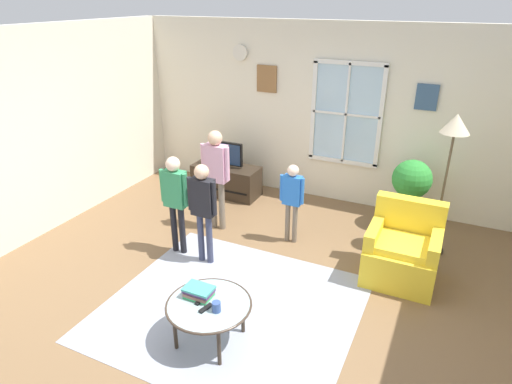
% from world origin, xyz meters
% --- Properties ---
extents(ground_plane, '(6.58, 6.07, 0.02)m').
position_xyz_m(ground_plane, '(0.00, 0.00, -0.01)').
color(ground_plane, brown).
extents(back_wall, '(5.98, 0.17, 2.63)m').
position_xyz_m(back_wall, '(0.01, 2.79, 1.32)').
color(back_wall, silver).
rests_on(back_wall, ground_plane).
extents(side_wall_left, '(0.12, 5.47, 2.63)m').
position_xyz_m(side_wall_left, '(-3.05, 0.00, 1.31)').
color(side_wall_left, silver).
rests_on(side_wall_left, ground_plane).
extents(area_rug, '(2.48, 2.27, 0.01)m').
position_xyz_m(area_rug, '(0.03, -0.29, 0.00)').
color(area_rug, '#999EAD').
rests_on(area_rug, ground_plane).
extents(tv_stand, '(1.06, 0.48, 0.48)m').
position_xyz_m(tv_stand, '(-1.39, 2.17, 0.24)').
color(tv_stand, '#2D2319').
rests_on(tv_stand, ground_plane).
extents(television, '(0.57, 0.08, 0.40)m').
position_xyz_m(television, '(-1.39, 2.17, 0.69)').
color(television, '#4C4C4C').
rests_on(television, tv_stand).
extents(armchair, '(0.76, 0.74, 0.87)m').
position_xyz_m(armchair, '(1.49, 1.03, 0.33)').
color(armchair, yellow).
rests_on(armchair, ground_plane).
extents(coffee_table, '(0.78, 0.78, 0.42)m').
position_xyz_m(coffee_table, '(0.07, -0.77, 0.39)').
color(coffee_table, '#99B2B7').
rests_on(coffee_table, ground_plane).
extents(book_stack, '(0.27, 0.18, 0.10)m').
position_xyz_m(book_stack, '(-0.07, -0.72, 0.47)').
color(book_stack, '#36B364').
rests_on(book_stack, coffee_table).
extents(cup, '(0.08, 0.08, 0.10)m').
position_xyz_m(cup, '(0.18, -0.83, 0.46)').
color(cup, '#334C8C').
rests_on(cup, coffee_table).
extents(remote_near_books, '(0.07, 0.15, 0.02)m').
position_xyz_m(remote_near_books, '(-0.01, -0.77, 0.43)').
color(remote_near_books, black).
rests_on(remote_near_books, coffee_table).
extents(remote_near_cup, '(0.07, 0.15, 0.02)m').
position_xyz_m(remote_near_cup, '(0.08, -0.85, 0.43)').
color(remote_near_cup, black).
rests_on(remote_near_cup, coffee_table).
extents(person_blue_shirt, '(0.32, 0.14, 1.06)m').
position_xyz_m(person_blue_shirt, '(0.08, 1.23, 0.66)').
color(person_blue_shirt, '#726656').
rests_on(person_blue_shirt, ground_plane).
extents(person_pink_shirt, '(0.42, 0.19, 1.38)m').
position_xyz_m(person_pink_shirt, '(-0.95, 1.15, 0.86)').
color(person_pink_shirt, '#726656').
rests_on(person_pink_shirt, ground_plane).
extents(person_black_shirt, '(0.37, 0.17, 1.24)m').
position_xyz_m(person_black_shirt, '(-0.67, 0.35, 0.78)').
color(person_black_shirt, '#333851').
rests_on(person_black_shirt, ground_plane).
extents(person_green_shirt, '(0.38, 0.17, 1.25)m').
position_xyz_m(person_green_shirt, '(-1.08, 0.40, 0.78)').
color(person_green_shirt, black).
rests_on(person_green_shirt, ground_plane).
extents(potted_plant_by_window, '(0.52, 0.52, 0.97)m').
position_xyz_m(potted_plant_by_window, '(1.37, 2.29, 0.61)').
color(potted_plant_by_window, '#9E6B4C').
rests_on(potted_plant_by_window, ground_plane).
extents(floor_lamp, '(0.32, 0.32, 1.75)m').
position_xyz_m(floor_lamp, '(1.78, 1.77, 1.47)').
color(floor_lamp, black).
rests_on(floor_lamp, ground_plane).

